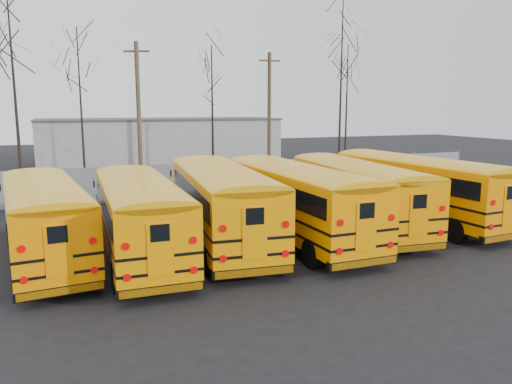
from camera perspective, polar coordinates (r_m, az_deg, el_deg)
name	(u,v)px	position (r m, az deg, el deg)	size (l,w,h in m)	color
ground	(274,251)	(18.52, 2.12, -6.77)	(120.00, 120.00, 0.00)	black
fence	(192,180)	(29.44, -7.32, 1.36)	(40.00, 0.04, 2.00)	gray
distant_building	(160,141)	(49.21, -10.92, 5.79)	(22.00, 8.00, 4.00)	#A2A29D
bus_a	(43,213)	(18.49, -23.12, -2.26)	(3.32, 10.33, 2.84)	black
bus_b	(138,211)	(17.82, -13.31, -2.08)	(2.63, 10.37, 2.88)	black
bus_c	(220,198)	(19.13, -4.14, -0.68)	(3.62, 11.22, 3.09)	black
bus_d	(295,195)	(19.79, 4.48, -0.38)	(2.66, 10.96, 3.06)	black
bus_e	(355,189)	(21.93, 11.21, 0.35)	(3.49, 10.87, 2.99)	black
bus_f	(415,183)	(23.87, 17.77, 0.97)	(3.30, 11.18, 3.09)	black
utility_pole_left	(139,113)	(34.26, -13.25, 8.79)	(1.58, 0.79, 9.41)	brown
utility_pole_right	(269,112)	(39.86, 1.52, 9.13)	(1.67, 0.30, 9.39)	#4C3B2B
tree_1	(16,102)	(29.92, -25.79, 9.22)	(0.26, 0.26, 10.96)	black
tree_2	(81,111)	(32.90, -19.35, 8.75)	(0.26, 0.26, 9.99)	black
tree_3	(212,114)	(35.73, -5.01, 8.87)	(0.26, 0.26, 9.46)	black
tree_4	(341,94)	(35.05, 9.65, 10.97)	(0.26, 0.26, 12.17)	black
tree_5	(346,110)	(39.69, 10.28, 9.16)	(0.26, 0.26, 9.90)	black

